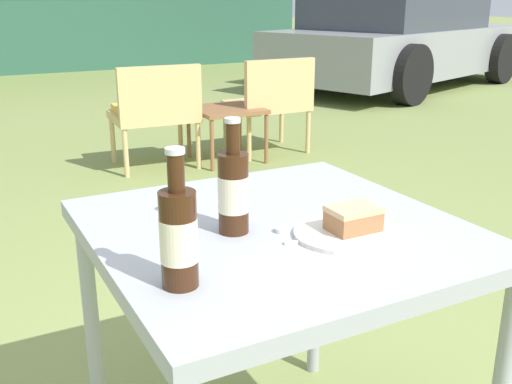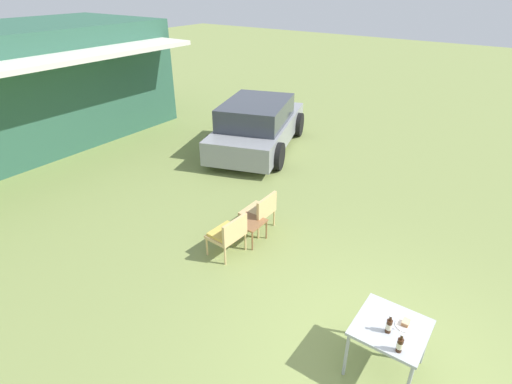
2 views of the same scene
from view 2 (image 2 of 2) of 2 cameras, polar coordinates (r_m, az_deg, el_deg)
ground_plane at (r=5.67m, az=17.58°, el=-22.83°), size 60.00×60.00×0.00m
parked_car at (r=11.23m, az=0.23°, el=9.50°), size 4.46×2.96×1.38m
wicker_chair_cushioned at (r=6.90m, az=-3.99°, el=-5.83°), size 0.61×0.51×0.76m
wicker_chair_plain at (r=7.52m, az=0.66°, el=-2.56°), size 0.59×0.48×0.76m
garden_side_table at (r=7.26m, az=-0.95°, el=-4.50°), size 0.50×0.50×0.41m
patio_table at (r=5.20m, az=18.66°, el=-18.28°), size 0.80×0.81×0.72m
cake_on_plate at (r=5.20m, az=20.54°, el=-17.26°), size 0.21×0.21×0.06m
cola_bottle_near at (r=5.01m, az=18.46°, el=-17.66°), size 0.07×0.07×0.25m
cola_bottle_far at (r=4.85m, az=19.85°, el=-19.84°), size 0.07×0.07×0.25m
fork at (r=5.17m, az=20.40°, el=-17.78°), size 0.20×0.06×0.01m
loose_bottle_cap at (r=5.13m, az=19.19°, el=-17.92°), size 0.03×0.03×0.01m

